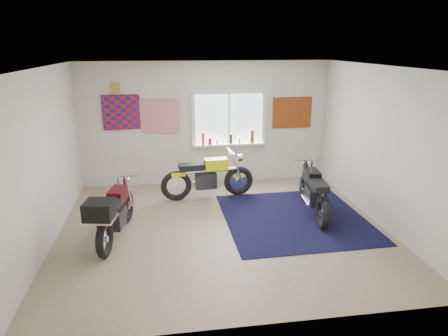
{
  "coord_description": "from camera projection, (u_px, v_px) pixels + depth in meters",
  "views": [
    {
      "loc": [
        -0.9,
        -6.17,
        3.03
      ],
      "look_at": [
        0.08,
        0.4,
        0.97
      ],
      "focal_mm": 32.0,
      "sensor_mm": 36.0,
      "label": 1
    }
  ],
  "objects": [
    {
      "name": "room_shell",
      "position": [
        223.0,
        135.0,
        6.37
      ],
      "size": [
        5.5,
        5.5,
        5.5
      ],
      "color": "white",
      "rests_on": "ground"
    },
    {
      "name": "black_chrome_bike",
      "position": [
        313.0,
        193.0,
        7.35
      ],
      "size": [
        0.56,
        1.83,
        0.94
      ],
      "rotation": [
        0.0,
        0.0,
        1.47
      ],
      "color": "black",
      "rests_on": "navy_rug"
    },
    {
      "name": "flag_display",
      "position": [
        115.0,
        88.0,
        8.29
      ],
      "size": [
        1.6,
        0.1,
        1.17
      ],
      "color": "red",
      "rests_on": "room_shell"
    },
    {
      "name": "window_assembly",
      "position": [
        229.0,
        122.0,
        8.85
      ],
      "size": [
        1.66,
        0.17,
        1.26
      ],
      "color": "white",
      "rests_on": "room_shell"
    },
    {
      "name": "maroon_tourer",
      "position": [
        113.0,
        214.0,
        6.28
      ],
      "size": [
        0.71,
        1.83,
        0.93
      ],
      "rotation": [
        0.0,
        0.0,
        1.39
      ],
      "color": "black",
      "rests_on": "ground"
    },
    {
      "name": "yellow_triumph",
      "position": [
        207.0,
        178.0,
        8.13
      ],
      "size": [
        1.93,
        0.58,
        0.97
      ],
      "rotation": [
        0.0,
        0.0,
        0.1
      ],
      "color": "black",
      "rests_on": "ground"
    },
    {
      "name": "navy_rug",
      "position": [
        294.0,
        218.0,
        7.27
      ],
      "size": [
        2.54,
        2.64,
        0.01
      ],
      "primitive_type": "cube",
      "rotation": [
        0.0,
        0.0,
        0.02
      ],
      "color": "black",
      "rests_on": "ground"
    },
    {
      "name": "triumph_poster",
      "position": [
        292.0,
        113.0,
        9.01
      ],
      "size": [
        0.9,
        0.03,
        0.7
      ],
      "primitive_type": "cube",
      "color": "#A54C14",
      "rests_on": "room_shell"
    },
    {
      "name": "oil_bottles",
      "position": [
        229.0,
        138.0,
        8.89
      ],
      "size": [
        1.19,
        0.09,
        0.3
      ],
      "color": "brown",
      "rests_on": "window_assembly"
    },
    {
      "name": "ground",
      "position": [
        223.0,
        229.0,
        6.86
      ],
      "size": [
        5.5,
        5.5,
        0.0
      ],
      "primitive_type": "plane",
      "color": "#9E896B",
      "rests_on": "ground"
    }
  ]
}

